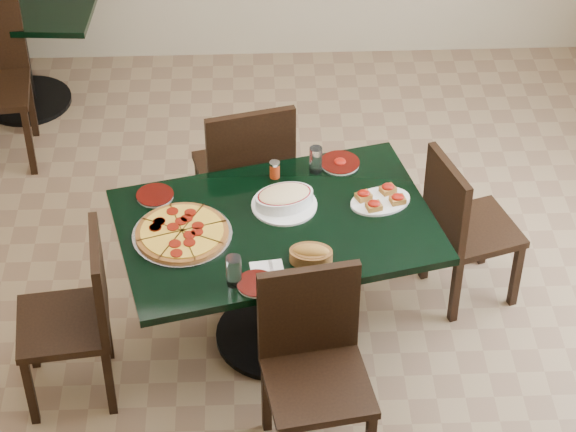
{
  "coord_description": "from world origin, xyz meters",
  "views": [
    {
      "loc": [
        -0.02,
        -4.03,
        4.09
      ],
      "look_at": [
        0.14,
        0.0,
        0.78
      ],
      "focal_mm": 70.0,
      "sensor_mm": 36.0,
      "label": 1
    }
  ],
  "objects_px": {
    "pepperoni_pizza": "(182,233)",
    "bread_basket": "(311,254)",
    "bruschetta_platter": "(380,199)",
    "back_table": "(16,33)",
    "main_table": "(277,252)",
    "chair_near": "(314,358)",
    "chair_left": "(80,311)",
    "lasagna_casserole": "(284,198)",
    "chair_right": "(462,223)",
    "chair_far": "(247,170)"
  },
  "relations": [
    {
      "from": "main_table",
      "to": "pepperoni_pizza",
      "type": "xyz_separation_m",
      "value": [
        -0.44,
        -0.07,
        0.2
      ]
    },
    {
      "from": "pepperoni_pizza",
      "to": "back_table",
      "type": "bearing_deg",
      "value": 116.39
    },
    {
      "from": "chair_left",
      "to": "pepperoni_pizza",
      "type": "relative_size",
      "value": 1.96
    },
    {
      "from": "chair_right",
      "to": "lasagna_casserole",
      "type": "relative_size",
      "value": 2.71
    },
    {
      "from": "chair_near",
      "to": "bruschetta_platter",
      "type": "bearing_deg",
      "value": 56.25
    },
    {
      "from": "bread_basket",
      "to": "chair_far",
      "type": "bearing_deg",
      "value": 113.65
    },
    {
      "from": "back_table",
      "to": "chair_right",
      "type": "xyz_separation_m",
      "value": [
        2.51,
        -1.92,
        -0.04
      ]
    },
    {
      "from": "chair_right",
      "to": "lasagna_casserole",
      "type": "xyz_separation_m",
      "value": [
        -0.9,
        -0.16,
        0.31
      ]
    },
    {
      "from": "back_table",
      "to": "pepperoni_pizza",
      "type": "height_order",
      "value": "pepperoni_pizza"
    },
    {
      "from": "chair_far",
      "to": "chair_right",
      "type": "xyz_separation_m",
      "value": [
        1.08,
        -0.39,
        -0.07
      ]
    },
    {
      "from": "chair_far",
      "to": "pepperoni_pizza",
      "type": "height_order",
      "value": "chair_far"
    },
    {
      "from": "chair_near",
      "to": "chair_left",
      "type": "relative_size",
      "value": 1.06
    },
    {
      "from": "chair_left",
      "to": "pepperoni_pizza",
      "type": "bearing_deg",
      "value": 107.81
    },
    {
      "from": "back_table",
      "to": "chair_left",
      "type": "distance_m",
      "value": 2.59
    },
    {
      "from": "main_table",
      "to": "chair_far",
      "type": "distance_m",
      "value": 0.69
    },
    {
      "from": "lasagna_casserole",
      "to": "bread_basket",
      "type": "relative_size",
      "value": 1.54
    },
    {
      "from": "main_table",
      "to": "chair_near",
      "type": "bearing_deg",
      "value": -91.79
    },
    {
      "from": "chair_left",
      "to": "chair_far",
      "type": "bearing_deg",
      "value": 134.3
    },
    {
      "from": "bruschetta_platter",
      "to": "main_table",
      "type": "bearing_deg",
      "value": 176.11
    },
    {
      "from": "main_table",
      "to": "bread_basket",
      "type": "distance_m",
      "value": 0.38
    },
    {
      "from": "pepperoni_pizza",
      "to": "chair_far",
      "type": "bearing_deg",
      "value": 68.3
    },
    {
      "from": "main_table",
      "to": "pepperoni_pizza",
      "type": "relative_size",
      "value": 3.54
    },
    {
      "from": "chair_far",
      "to": "chair_near",
      "type": "relative_size",
      "value": 1.03
    },
    {
      "from": "back_table",
      "to": "bread_basket",
      "type": "relative_size",
      "value": 5.2
    },
    {
      "from": "chair_left",
      "to": "pepperoni_pizza",
      "type": "xyz_separation_m",
      "value": [
        0.48,
        0.22,
        0.26
      ]
    },
    {
      "from": "chair_left",
      "to": "pepperoni_pizza",
      "type": "height_order",
      "value": "chair_left"
    },
    {
      "from": "back_table",
      "to": "chair_left",
      "type": "height_order",
      "value": "chair_left"
    },
    {
      "from": "chair_far",
      "to": "bread_basket",
      "type": "bearing_deg",
      "value": 93.04
    },
    {
      "from": "chair_near",
      "to": "chair_left",
      "type": "distance_m",
      "value": 1.11
    },
    {
      "from": "chair_left",
      "to": "lasagna_casserole",
      "type": "distance_m",
      "value": 1.08
    },
    {
      "from": "chair_right",
      "to": "pepperoni_pizza",
      "type": "xyz_separation_m",
      "value": [
        -1.38,
        -0.36,
        0.28
      ]
    },
    {
      "from": "main_table",
      "to": "bruschetta_platter",
      "type": "distance_m",
      "value": 0.56
    },
    {
      "from": "chair_far",
      "to": "chair_near",
      "type": "height_order",
      "value": "chair_far"
    },
    {
      "from": "pepperoni_pizza",
      "to": "lasagna_casserole",
      "type": "height_order",
      "value": "lasagna_casserole"
    },
    {
      "from": "chair_right",
      "to": "bruschetta_platter",
      "type": "xyz_separation_m",
      "value": [
        -0.44,
        -0.15,
        0.29
      ]
    },
    {
      "from": "chair_near",
      "to": "chair_right",
      "type": "xyz_separation_m",
      "value": [
        0.8,
        0.95,
        -0.05
      ]
    },
    {
      "from": "chair_far",
      "to": "pepperoni_pizza",
      "type": "bearing_deg",
      "value": 54.75
    },
    {
      "from": "lasagna_casserole",
      "to": "chair_left",
      "type": "bearing_deg",
      "value": -172.4
    },
    {
      "from": "main_table",
      "to": "chair_near",
      "type": "height_order",
      "value": "chair_near"
    },
    {
      "from": "chair_far",
      "to": "bruschetta_platter",
      "type": "xyz_separation_m",
      "value": [
        0.64,
        -0.54,
        0.22
      ]
    },
    {
      "from": "chair_far",
      "to": "bread_basket",
      "type": "relative_size",
      "value": 4.69
    },
    {
      "from": "bread_basket",
      "to": "chair_near",
      "type": "bearing_deg",
      "value": -83.96
    },
    {
      "from": "chair_left",
      "to": "bread_basket",
      "type": "xyz_separation_m",
      "value": [
        1.06,
        0.03,
        0.28
      ]
    },
    {
      "from": "chair_far",
      "to": "pepperoni_pizza",
      "type": "xyz_separation_m",
      "value": [
        -0.3,
        -0.75,
        0.21
      ]
    },
    {
      "from": "main_table",
      "to": "pepperoni_pizza",
      "type": "distance_m",
      "value": 0.48
    },
    {
      "from": "back_table",
      "to": "lasagna_casserole",
      "type": "xyz_separation_m",
      "value": [
        1.61,
        -2.08,
        0.27
      ]
    },
    {
      "from": "pepperoni_pizza",
      "to": "bread_basket",
      "type": "height_order",
      "value": "bread_basket"
    },
    {
      "from": "pepperoni_pizza",
      "to": "main_table",
      "type": "bearing_deg",
      "value": 9.62
    },
    {
      "from": "main_table",
      "to": "back_table",
      "type": "relative_size",
      "value": 1.5
    },
    {
      "from": "bruschetta_platter",
      "to": "back_table",
      "type": "bearing_deg",
      "value": 116.01
    }
  ]
}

